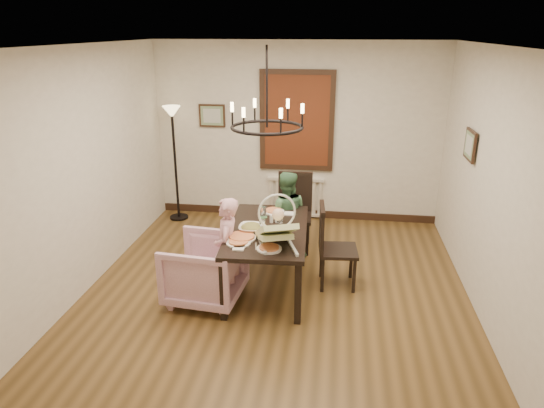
% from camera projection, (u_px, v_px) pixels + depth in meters
% --- Properties ---
extents(room_shell, '(4.51, 5.00, 2.81)m').
position_uv_depth(room_shell, '(280.00, 170.00, 5.63)').
color(room_shell, brown).
rests_on(room_shell, ground).
extents(dining_table, '(0.99, 1.66, 0.76)m').
position_uv_depth(dining_table, '(267.00, 235.00, 5.67)').
color(dining_table, black).
rests_on(dining_table, room_shell).
extents(chair_far, '(0.50, 0.50, 1.09)m').
position_uv_depth(chair_far, '(294.00, 213.00, 6.72)').
color(chair_far, black).
rests_on(chair_far, room_shell).
extents(chair_right, '(0.49, 0.49, 1.03)m').
position_uv_depth(chair_right, '(338.00, 246.00, 5.77)').
color(chair_right, black).
rests_on(chair_right, room_shell).
extents(armchair, '(0.91, 0.89, 0.76)m').
position_uv_depth(armchair, '(205.00, 270.00, 5.50)').
color(armchair, '#E5AFC7').
rests_on(armchair, room_shell).
extents(elderly_woman, '(0.27, 0.39, 1.00)m').
position_uv_depth(elderly_woman, '(227.00, 257.00, 5.53)').
color(elderly_woman, '#CD919C').
rests_on(elderly_woman, room_shell).
extents(seated_man, '(0.52, 0.42, 1.01)m').
position_uv_depth(seated_man, '(286.00, 223.00, 6.48)').
color(seated_man, '#426F49').
rests_on(seated_man, room_shell).
extents(baby_bouncer, '(0.60, 0.71, 0.39)m').
position_uv_depth(baby_bouncer, '(276.00, 228.00, 5.15)').
color(baby_bouncer, beige).
rests_on(baby_bouncer, dining_table).
extents(salad_bowl, '(0.35, 0.35, 0.09)m').
position_uv_depth(salad_bowl, '(251.00, 228.00, 5.56)').
color(salad_bowl, white).
rests_on(salad_bowl, dining_table).
extents(pizza_platter, '(0.32, 0.32, 0.04)m').
position_uv_depth(pizza_platter, '(242.00, 237.00, 5.37)').
color(pizza_platter, tan).
rests_on(pizza_platter, dining_table).
extents(drinking_glass, '(0.07, 0.07, 0.14)m').
position_uv_depth(drinking_glass, '(262.00, 226.00, 5.55)').
color(drinking_glass, silver).
rests_on(drinking_glass, dining_table).
extents(window_blinds, '(1.00, 0.03, 1.40)m').
position_uv_depth(window_blinds, '(297.00, 121.00, 7.51)').
color(window_blinds, maroon).
rests_on(window_blinds, room_shell).
extents(radiator, '(0.92, 0.12, 0.62)m').
position_uv_depth(radiator, '(296.00, 197.00, 7.96)').
color(radiator, silver).
rests_on(radiator, room_shell).
extents(picture_back, '(0.42, 0.03, 0.36)m').
position_uv_depth(picture_back, '(212.00, 116.00, 7.68)').
color(picture_back, black).
rests_on(picture_back, room_shell).
extents(picture_right, '(0.03, 0.42, 0.36)m').
position_uv_depth(picture_right, '(470.00, 145.00, 5.76)').
color(picture_right, black).
rests_on(picture_right, room_shell).
extents(floor_lamp, '(0.30, 0.30, 1.80)m').
position_uv_depth(floor_lamp, '(175.00, 165.00, 7.71)').
color(floor_lamp, black).
rests_on(floor_lamp, room_shell).
extents(chandelier, '(0.80, 0.80, 0.04)m').
position_uv_depth(chandelier, '(267.00, 127.00, 5.24)').
color(chandelier, black).
rests_on(chandelier, room_shell).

